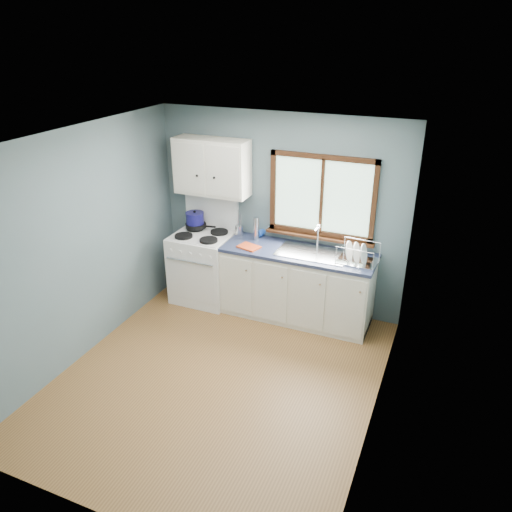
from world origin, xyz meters
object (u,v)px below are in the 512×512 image
at_px(base_cabinets, 297,288).
at_px(skillet, 196,225).
at_px(thermos, 256,229).
at_px(gas_range, 203,265).
at_px(sink, 312,258).
at_px(dish_rack, 357,257).
at_px(stockpot, 195,220).
at_px(utensil_crock, 239,230).

xyz_separation_m(base_cabinets, skillet, (-1.47, 0.12, 0.58)).
bearing_deg(thermos, skillet, -178.95).
height_order(gas_range, base_cabinets, gas_range).
distance_m(gas_range, sink, 1.53).
distance_m(base_cabinets, thermos, 0.91).
height_order(base_cabinets, sink, sink).
xyz_separation_m(thermos, dish_rack, (1.33, -0.16, -0.09)).
relative_size(stockpot, thermos, 0.95).
distance_m(sink, utensil_crock, 1.07).
height_order(skillet, stockpot, stockpot).
relative_size(base_cabinets, utensil_crock, 5.37).
distance_m(thermos, dish_rack, 1.34).
height_order(sink, utensil_crock, utensil_crock).
distance_m(skillet, stockpot, 0.08).
relative_size(sink, stockpot, 3.01).
bearing_deg(skillet, sink, -14.32).
bearing_deg(dish_rack, utensil_crock, 176.16).
bearing_deg(thermos, stockpot, -178.77).
height_order(base_cabinets, dish_rack, dish_rack).
bearing_deg(stockpot, base_cabinets, -4.51).
bearing_deg(dish_rack, stockpot, 179.89).
bearing_deg(thermos, utensil_crock, 169.85).
relative_size(skillet, stockpot, 1.54).
bearing_deg(thermos, dish_rack, -6.94).
relative_size(utensil_crock, thermos, 1.17).
distance_m(base_cabinets, utensil_crock, 1.06).
height_order(gas_range, stockpot, gas_range).
bearing_deg(gas_range, dish_rack, -0.21).
relative_size(sink, skillet, 1.95).
relative_size(gas_range, dish_rack, 2.91).
relative_size(base_cabinets, sink, 2.20).
bearing_deg(stockpot, sink, -4.04).
xyz_separation_m(utensil_crock, dish_rack, (1.58, -0.21, -0.01)).
bearing_deg(base_cabinets, gas_range, -179.18).
bearing_deg(skillet, base_cabinets, -14.81).
height_order(gas_range, sink, gas_range).
bearing_deg(gas_range, thermos, 12.44).
bearing_deg(base_cabinets, thermos, 167.47).
height_order(gas_range, skillet, gas_range).
xyz_separation_m(gas_range, base_cabinets, (1.31, 0.02, -0.08)).
bearing_deg(skillet, utensil_crock, -4.33).
height_order(gas_range, utensil_crock, gas_range).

